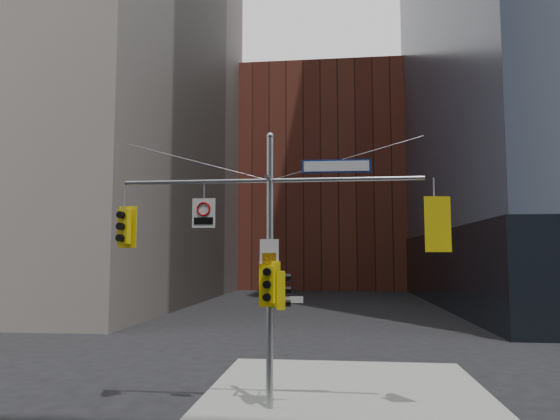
% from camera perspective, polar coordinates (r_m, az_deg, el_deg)
% --- Properties ---
extents(sidewalk_corner, '(8.00, 8.00, 0.15)m').
position_cam_1_polar(sidewalk_corner, '(15.48, 7.69, -19.95)').
color(sidewalk_corner, gray).
rests_on(sidewalk_corner, ground).
extents(brick_midrise, '(26.00, 20.00, 28.00)m').
position_cam_1_polar(brick_midrise, '(69.71, 4.93, 2.94)').
color(brick_midrise, brown).
rests_on(brick_midrise, ground).
extents(signal_assembly, '(8.00, 0.80, 7.30)m').
position_cam_1_polar(signal_assembly, '(13.08, -1.17, -3.48)').
color(signal_assembly, gray).
rests_on(signal_assembly, ground).
extents(traffic_light_west_arm, '(0.55, 0.48, 1.15)m').
position_cam_1_polar(traffic_light_west_arm, '(14.20, -17.37, -1.84)').
color(traffic_light_west_arm, yellow).
rests_on(traffic_light_west_arm, ground).
extents(traffic_light_east_arm, '(0.66, 0.59, 1.39)m').
position_cam_1_polar(traffic_light_east_arm, '(13.23, 17.29, -1.60)').
color(traffic_light_east_arm, yellow).
rests_on(traffic_light_east_arm, ground).
extents(traffic_light_pole_side, '(0.41, 0.35, 0.98)m').
position_cam_1_polar(traffic_light_pole_side, '(13.08, 0.24, -9.15)').
color(traffic_light_pole_side, yellow).
rests_on(traffic_light_pole_side, ground).
extents(traffic_light_pole_front, '(0.56, 0.46, 1.17)m').
position_cam_1_polar(traffic_light_pole_front, '(12.83, -1.33, -8.47)').
color(traffic_light_pole_front, yellow).
rests_on(traffic_light_pole_front, ground).
extents(street_sign_blade, '(1.81, 0.11, 0.35)m').
position_cam_1_polar(street_sign_blade, '(13.18, 6.45, 5.00)').
color(street_sign_blade, navy).
rests_on(street_sign_blade, ground).
extents(regulatory_sign_arm, '(0.63, 0.09, 0.79)m').
position_cam_1_polar(regulatory_sign_arm, '(13.46, -8.72, -0.24)').
color(regulatory_sign_arm, silver).
rests_on(regulatory_sign_arm, ground).
extents(regulatory_sign_pole, '(0.49, 0.08, 0.64)m').
position_cam_1_polar(regulatory_sign_pole, '(12.96, -1.23, -4.85)').
color(regulatory_sign_pole, silver).
rests_on(regulatory_sign_pole, ground).
extents(street_blade_ew, '(0.83, 0.11, 0.17)m').
position_cam_1_polar(street_blade_ew, '(13.08, 0.81, -10.20)').
color(street_blade_ew, silver).
rests_on(street_blade_ew, ground).
extents(street_blade_ns, '(0.06, 0.66, 0.13)m').
position_cam_1_polar(street_blade_ns, '(13.59, -0.92, -10.87)').
color(street_blade_ns, '#145926').
rests_on(street_blade_ns, ground).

